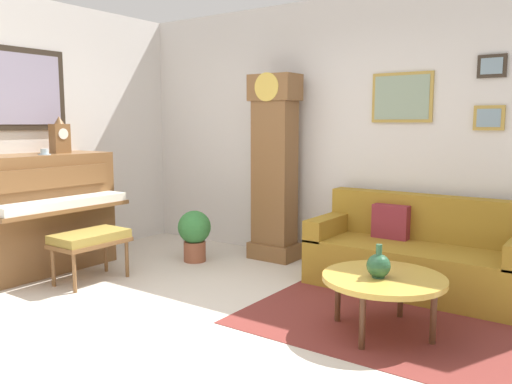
% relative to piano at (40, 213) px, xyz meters
% --- Properties ---
extents(ground_plane, '(6.40, 6.00, 0.10)m').
position_rel_piano_xyz_m(ground_plane, '(2.23, -0.30, -0.65)').
color(ground_plane, beige).
extents(wall_back, '(5.30, 0.13, 2.80)m').
position_rel_piano_xyz_m(wall_back, '(2.25, 2.10, 0.80)').
color(wall_back, silver).
rests_on(wall_back, ground_plane).
extents(area_rug, '(2.10, 1.50, 0.01)m').
position_rel_piano_xyz_m(area_rug, '(3.39, 0.68, -0.60)').
color(area_rug, maroon).
rests_on(area_rug, ground_plane).
extents(piano, '(0.87, 1.44, 1.19)m').
position_rel_piano_xyz_m(piano, '(0.00, 0.00, 0.00)').
color(piano, brown).
rests_on(piano, ground_plane).
extents(piano_bench, '(0.42, 0.70, 0.48)m').
position_rel_piano_xyz_m(piano_bench, '(0.71, 0.06, -0.20)').
color(piano_bench, brown).
rests_on(piano_bench, ground_plane).
extents(grandfather_clock, '(0.52, 0.34, 2.03)m').
position_rel_piano_xyz_m(grandfather_clock, '(1.67, 1.78, 0.36)').
color(grandfather_clock, brown).
rests_on(grandfather_clock, ground_plane).
extents(couch, '(1.90, 0.80, 0.84)m').
position_rel_piano_xyz_m(couch, '(3.33, 1.63, -0.29)').
color(couch, olive).
rests_on(couch, ground_plane).
extents(coffee_table, '(0.88, 0.88, 0.42)m').
position_rel_piano_xyz_m(coffee_table, '(3.45, 0.51, -0.21)').
color(coffee_table, gold).
rests_on(coffee_table, ground_plane).
extents(mantel_clock, '(0.13, 0.18, 0.38)m').
position_rel_piano_xyz_m(mantel_clock, '(0.00, 0.27, 0.76)').
color(mantel_clock, brown).
rests_on(mantel_clock, piano).
extents(teacup, '(0.12, 0.12, 0.06)m').
position_rel_piano_xyz_m(teacup, '(0.14, -0.00, 0.61)').
color(teacup, '#ADC6D6').
rests_on(teacup, piano).
extents(green_jug, '(0.17, 0.17, 0.24)m').
position_rel_piano_xyz_m(green_jug, '(3.43, 0.45, -0.10)').
color(green_jug, '#234C33').
rests_on(green_jug, coffee_table).
extents(potted_plant, '(0.36, 0.36, 0.56)m').
position_rel_piano_xyz_m(potted_plant, '(1.02, 1.18, -0.28)').
color(potted_plant, '#935138').
rests_on(potted_plant, ground_plane).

